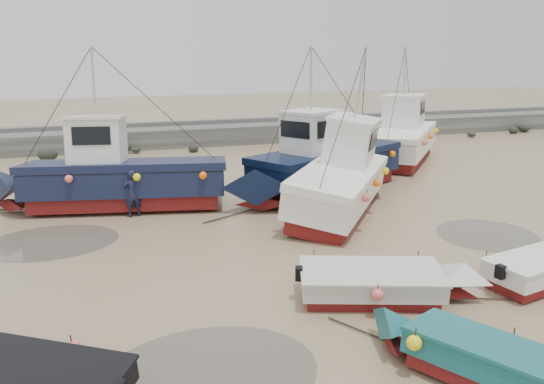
{
  "coord_description": "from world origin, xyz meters",
  "views": [
    {
      "loc": [
        -5.84,
        -12.32,
        6.18
      ],
      "look_at": [
        -0.63,
        4.4,
        1.4
      ],
      "focal_mm": 35.0,
      "sensor_mm": 36.0,
      "label": 1
    }
  ],
  "objects_px": {
    "cabin_boat_2": "(318,163)",
    "cabin_boat_0": "(110,176)",
    "dinghy_4": "(5,375)",
    "cabin_boat_3": "(402,137)",
    "dinghy_2": "(476,353)",
    "dinghy_5": "(385,280)",
    "cabin_boat_1": "(340,177)",
    "person": "(134,216)"
  },
  "relations": [
    {
      "from": "cabin_boat_0",
      "to": "cabin_boat_1",
      "type": "height_order",
      "value": "same"
    },
    {
      "from": "dinghy_2",
      "to": "cabin_boat_3",
      "type": "bearing_deg",
      "value": 32.16
    },
    {
      "from": "dinghy_2",
      "to": "cabin_boat_3",
      "type": "distance_m",
      "value": 20.95
    },
    {
      "from": "cabin_boat_2",
      "to": "cabin_boat_0",
      "type": "bearing_deg",
      "value": 61.05
    },
    {
      "from": "dinghy_4",
      "to": "dinghy_5",
      "type": "relative_size",
      "value": 0.98
    },
    {
      "from": "dinghy_4",
      "to": "cabin_boat_1",
      "type": "relative_size",
      "value": 0.64
    },
    {
      "from": "person",
      "to": "dinghy_2",
      "type": "bearing_deg",
      "value": 103.26
    },
    {
      "from": "dinghy_2",
      "to": "cabin_boat_2",
      "type": "height_order",
      "value": "cabin_boat_2"
    },
    {
      "from": "dinghy_5",
      "to": "person",
      "type": "relative_size",
      "value": 3.16
    },
    {
      "from": "dinghy_5",
      "to": "cabin_boat_1",
      "type": "xyz_separation_m",
      "value": [
        2.07,
        7.42,
        0.79
      ]
    },
    {
      "from": "dinghy_5",
      "to": "cabin_boat_3",
      "type": "bearing_deg",
      "value": 166.46
    },
    {
      "from": "dinghy_2",
      "to": "dinghy_4",
      "type": "bearing_deg",
      "value": 136.13
    },
    {
      "from": "dinghy_2",
      "to": "dinghy_4",
      "type": "relative_size",
      "value": 0.91
    },
    {
      "from": "cabin_boat_2",
      "to": "cabin_boat_3",
      "type": "xyz_separation_m",
      "value": [
        7.2,
        5.15,
        0.01
      ]
    },
    {
      "from": "cabin_boat_3",
      "to": "dinghy_5",
      "type": "bearing_deg",
      "value": -80.91
    },
    {
      "from": "cabin_boat_0",
      "to": "person",
      "type": "relative_size",
      "value": 6.1
    },
    {
      "from": "cabin_boat_0",
      "to": "cabin_boat_3",
      "type": "xyz_separation_m",
      "value": [
        15.89,
        4.85,
        0.02
      ]
    },
    {
      "from": "dinghy_2",
      "to": "person",
      "type": "distance_m",
      "value": 13.7
    },
    {
      "from": "dinghy_4",
      "to": "cabin_boat_1",
      "type": "bearing_deg",
      "value": -17.3
    },
    {
      "from": "dinghy_4",
      "to": "person",
      "type": "height_order",
      "value": "dinghy_4"
    },
    {
      "from": "cabin_boat_0",
      "to": "cabin_boat_2",
      "type": "bearing_deg",
      "value": -80.91
    },
    {
      "from": "dinghy_4",
      "to": "cabin_boat_0",
      "type": "height_order",
      "value": "cabin_boat_0"
    },
    {
      "from": "dinghy_2",
      "to": "person",
      "type": "height_order",
      "value": "dinghy_2"
    },
    {
      "from": "cabin_boat_1",
      "to": "person",
      "type": "height_order",
      "value": "cabin_boat_1"
    },
    {
      "from": "dinghy_4",
      "to": "cabin_boat_3",
      "type": "distance_m",
      "value": 24.54
    },
    {
      "from": "cabin_boat_0",
      "to": "cabin_boat_2",
      "type": "relative_size",
      "value": 1.09
    },
    {
      "from": "cabin_boat_0",
      "to": "cabin_boat_1",
      "type": "distance_m",
      "value": 9.01
    },
    {
      "from": "dinghy_5",
      "to": "cabin_boat_3",
      "type": "distance_m",
      "value": 17.93
    },
    {
      "from": "cabin_boat_2",
      "to": "dinghy_4",
      "type": "bearing_deg",
      "value": 110.34
    },
    {
      "from": "dinghy_4",
      "to": "cabin_boat_0",
      "type": "bearing_deg",
      "value": 22.68
    },
    {
      "from": "dinghy_2",
      "to": "dinghy_5",
      "type": "height_order",
      "value": "same"
    },
    {
      "from": "cabin_boat_0",
      "to": "person",
      "type": "height_order",
      "value": "cabin_boat_0"
    },
    {
      "from": "dinghy_5",
      "to": "cabin_boat_1",
      "type": "bearing_deg",
      "value": -177.27
    },
    {
      "from": "dinghy_2",
      "to": "person",
      "type": "relative_size",
      "value": 2.81
    },
    {
      "from": "dinghy_2",
      "to": "person",
      "type": "bearing_deg",
      "value": 83.49
    },
    {
      "from": "dinghy_2",
      "to": "cabin_boat_2",
      "type": "distance_m",
      "value": 13.74
    },
    {
      "from": "cabin_boat_3",
      "to": "person",
      "type": "xyz_separation_m",
      "value": [
        -15.12,
        -6.23,
        -1.33
      ]
    },
    {
      "from": "dinghy_5",
      "to": "cabin_boat_2",
      "type": "height_order",
      "value": "cabin_boat_2"
    },
    {
      "from": "dinghy_2",
      "to": "cabin_boat_1",
      "type": "bearing_deg",
      "value": 48.27
    },
    {
      "from": "cabin_boat_1",
      "to": "person",
      "type": "xyz_separation_m",
      "value": [
        -7.74,
        1.57,
        -1.34
      ]
    },
    {
      "from": "dinghy_2",
      "to": "dinghy_4",
      "type": "xyz_separation_m",
      "value": [
        -8.47,
        1.93,
        -0.01
      ]
    },
    {
      "from": "cabin_boat_3",
      "to": "person",
      "type": "relative_size",
      "value": 4.83
    }
  ]
}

